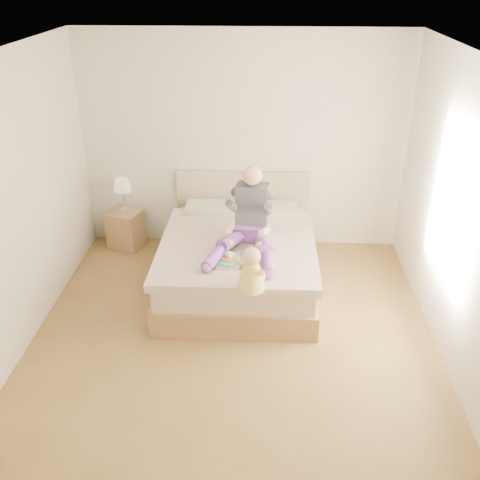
{
  "coord_description": "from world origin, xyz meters",
  "views": [
    {
      "loc": [
        0.29,
        -4.27,
        3.35
      ],
      "look_at": [
        0.04,
        0.55,
        0.82
      ],
      "focal_mm": 40.0,
      "sensor_mm": 36.0,
      "label": 1
    }
  ],
  "objects_px": {
    "nightstand": "(126,229)",
    "baby": "(252,272)",
    "bed": "(239,257)",
    "tray": "(239,257)",
    "adult": "(249,223)"
  },
  "relations": [
    {
      "from": "adult",
      "to": "bed",
      "type": "bearing_deg",
      "value": 128.79
    },
    {
      "from": "bed",
      "to": "adult",
      "type": "relative_size",
      "value": 2.01
    },
    {
      "from": "bed",
      "to": "tray",
      "type": "relative_size",
      "value": 4.15
    },
    {
      "from": "tray",
      "to": "baby",
      "type": "relative_size",
      "value": 1.21
    },
    {
      "from": "nightstand",
      "to": "adult",
      "type": "distance_m",
      "value": 2.03
    },
    {
      "from": "nightstand",
      "to": "adult",
      "type": "height_order",
      "value": "adult"
    },
    {
      "from": "bed",
      "to": "nightstand",
      "type": "relative_size",
      "value": 4.41
    },
    {
      "from": "adult",
      "to": "baby",
      "type": "bearing_deg",
      "value": -78.43
    },
    {
      "from": "bed",
      "to": "baby",
      "type": "height_order",
      "value": "baby"
    },
    {
      "from": "nightstand",
      "to": "baby",
      "type": "relative_size",
      "value": 1.14
    },
    {
      "from": "nightstand",
      "to": "tray",
      "type": "distance_m",
      "value": 2.11
    },
    {
      "from": "bed",
      "to": "tray",
      "type": "height_order",
      "value": "bed"
    },
    {
      "from": "bed",
      "to": "tray",
      "type": "xyz_separation_m",
      "value": [
        0.03,
        -0.58,
        0.32
      ]
    },
    {
      "from": "nightstand",
      "to": "baby",
      "type": "bearing_deg",
      "value": -31.82
    },
    {
      "from": "adult",
      "to": "tray",
      "type": "distance_m",
      "value": 0.44
    }
  ]
}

